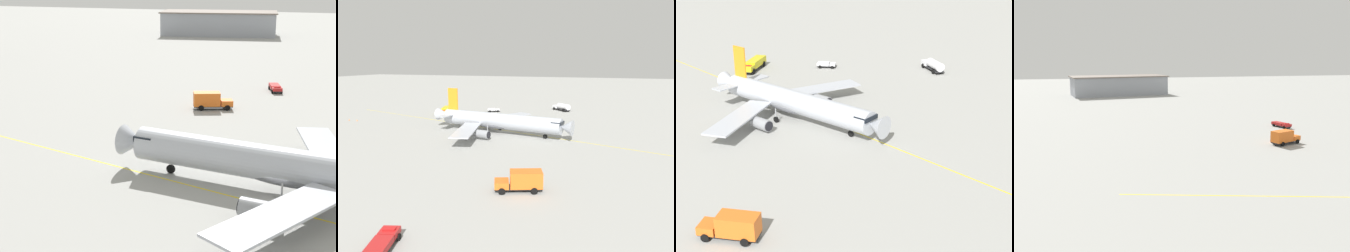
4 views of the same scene
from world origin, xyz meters
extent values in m
cube|color=#232326|center=(-54.56, -6.86, 0.48)|extent=(5.98, 3.26, 0.20)
cube|color=red|center=(-52.63, -6.27, 0.91)|extent=(2.22, 2.36, 0.65)
cube|color=black|center=(-51.90, -6.05, 1.00)|extent=(0.55, 1.58, 0.36)
cube|color=red|center=(-55.48, -7.15, 0.93)|extent=(4.22, 2.97, 0.70)
cube|color=red|center=(-52.63, -6.27, 1.33)|extent=(0.97, 1.47, 0.16)
cylinder|color=black|center=(-52.92, -5.35, 0.38)|extent=(0.81, 0.49, 0.76)
cylinder|color=black|center=(-52.35, -7.20, 0.38)|extent=(0.81, 0.49, 0.76)
cylinder|color=black|center=(-56.60, -6.48, 0.38)|extent=(0.81, 0.49, 0.76)
cylinder|color=black|center=(-56.03, -8.33, 0.38)|extent=(0.81, 0.49, 0.76)
cube|color=#232326|center=(-36.00, -15.65, 0.60)|extent=(4.38, 7.29, 0.20)
cube|color=orange|center=(-36.86, -13.35, 1.20)|extent=(3.02, 2.82, 1.00)
cube|color=black|center=(-37.19, -12.46, 1.35)|extent=(1.95, 0.79, 0.56)
cube|color=orange|center=(-35.60, -16.73, 1.90)|extent=(3.92, 5.26, 2.40)
cylinder|color=black|center=(-38.00, -13.77, 0.50)|extent=(0.61, 1.03, 1.00)
cylinder|color=black|center=(-35.71, -12.92, 0.50)|extent=(0.61, 1.03, 1.00)
cylinder|color=black|center=(-36.37, -18.17, 0.50)|extent=(0.61, 1.03, 1.00)
cylinder|color=black|center=(-34.08, -17.32, 0.50)|extent=(0.61, 1.03, 1.00)
cube|color=#999EA8|center=(-154.82, -42.54, 4.44)|extent=(25.49, 47.30, 8.88)
cube|color=#72665B|center=(-154.82, -42.54, 9.13)|extent=(26.86, 48.67, 0.50)
camera|label=1|loc=(51.66, 5.37, 23.22)|focal=54.76mm
camera|label=2|loc=(-76.62, -27.62, 18.76)|focal=32.79mm
camera|label=3|loc=(-69.76, -50.89, 33.07)|focal=52.48mm
camera|label=4|loc=(38.71, -57.15, 19.09)|focal=41.16mm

